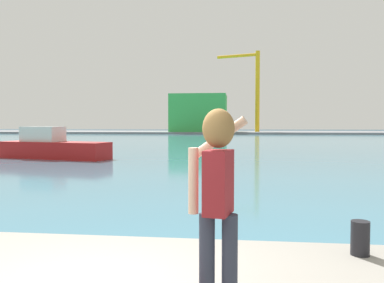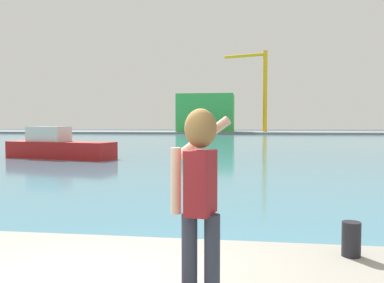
% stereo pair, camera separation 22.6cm
% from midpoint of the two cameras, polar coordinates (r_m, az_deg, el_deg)
% --- Properties ---
extents(ground_plane, '(220.00, 220.00, 0.00)m').
position_cam_midpoint_polar(ground_plane, '(53.51, 6.41, 0.14)').
color(ground_plane, '#334751').
extents(harbor_water, '(140.00, 100.00, 0.02)m').
position_cam_midpoint_polar(harbor_water, '(55.51, 6.46, 0.23)').
color(harbor_water, teal).
rests_on(harbor_water, ground_plane).
extents(far_shore_dock, '(140.00, 20.00, 0.43)m').
position_cam_midpoint_polar(far_shore_dock, '(95.48, 7.09, 1.31)').
color(far_shore_dock, gray).
rests_on(far_shore_dock, ground_plane).
extents(person_photographer, '(0.53, 0.57, 1.74)m').
position_cam_midpoint_polar(person_photographer, '(3.48, 3.00, -6.43)').
color(person_photographer, '#2D3342').
rests_on(person_photographer, quay_promenade).
extents(harbor_bollard, '(0.22, 0.22, 0.42)m').
position_cam_midpoint_polar(harbor_bollard, '(5.36, 23.06, -12.77)').
color(harbor_bollard, black).
rests_on(harbor_bollard, quay_promenade).
extents(boat_moored, '(7.59, 3.58, 2.03)m').
position_cam_midpoint_polar(boat_moored, '(26.83, -18.44, -0.74)').
color(boat_moored, '#B21919').
rests_on(boat_moored, harbor_water).
extents(warehouse_left, '(12.72, 10.10, 8.59)m').
position_cam_midpoint_polar(warehouse_left, '(92.61, 2.13, 4.08)').
color(warehouse_left, green).
rests_on(warehouse_left, far_shore_dock).
extents(port_crane, '(9.89, 3.82, 18.42)m').
position_cam_midpoint_polar(port_crane, '(92.87, 9.93, 8.15)').
color(port_crane, yellow).
rests_on(port_crane, far_shore_dock).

